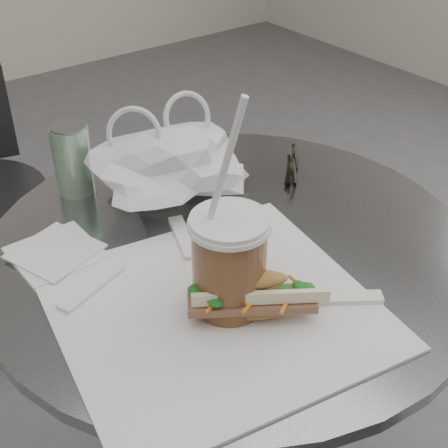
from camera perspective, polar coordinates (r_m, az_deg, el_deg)
cafe_table at (r=1.15m, az=0.45°, el=-12.70°), size 0.76×0.76×0.74m
sandwich_paper at (r=0.84m, az=-0.83°, el=-7.80°), size 0.46×0.44×0.00m
banh_mi at (r=0.81m, az=2.42°, el=-6.61°), size 0.21×0.18×0.07m
iced_coffee at (r=0.80m, az=0.47°, el=-3.53°), size 0.11×0.11×0.31m
sunglasses at (r=1.14m, az=6.31°, el=5.35°), size 0.09×0.09×0.05m
plastic_bag at (r=1.04m, az=-4.88°, el=5.20°), size 0.31×0.27×0.13m
napkin_stack at (r=0.97m, az=-15.15°, el=-2.57°), size 0.14×0.14×0.01m
drink_can at (r=1.09m, az=-13.64°, el=5.79°), size 0.07×0.07×0.12m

